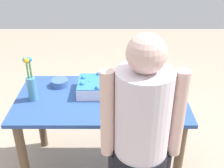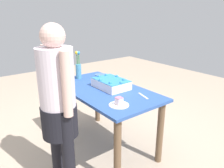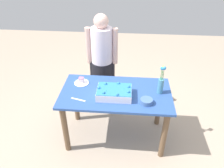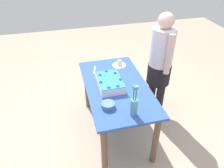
# 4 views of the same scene
# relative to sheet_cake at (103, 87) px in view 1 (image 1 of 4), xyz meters

# --- Properties ---
(ground_plane) EXTENTS (8.00, 8.00, 0.00)m
(ground_plane) POSITION_rel_sheet_cake_xyz_m (-0.01, -0.08, -0.79)
(ground_plane) COLOR tan
(dining_table) EXTENTS (1.34, 0.73, 0.74)m
(dining_table) POSITION_rel_sheet_cake_xyz_m (-0.01, -0.08, -0.19)
(dining_table) COLOR #2E5198
(dining_table) RESTS_ON ground_plane
(sheet_cake) EXTENTS (0.40, 0.28, 0.12)m
(sheet_cake) POSITION_rel_sheet_cake_xyz_m (0.00, 0.00, 0.00)
(sheet_cake) COLOR white
(sheet_cake) RESTS_ON dining_table
(serving_plate_with_slice) EXTENTS (0.19, 0.19, 0.08)m
(serving_plate_with_slice) POSITION_rel_sheet_cake_xyz_m (0.44, -0.24, -0.03)
(serving_plate_with_slice) COLOR white
(serving_plate_with_slice) RESTS_ON dining_table
(cake_knife) EXTENTS (0.18, 0.07, 0.00)m
(cake_knife) POSITION_rel_sheet_cake_xyz_m (0.41, 0.11, -0.05)
(cake_knife) COLOR silver
(cake_knife) RESTS_ON dining_table
(flower_vase) EXTENTS (0.07, 0.07, 0.36)m
(flower_vase) POSITION_rel_sheet_cake_xyz_m (-0.54, -0.11, 0.09)
(flower_vase) COLOR teal
(flower_vase) RESTS_ON dining_table
(fruit_bowl) EXTENTS (0.14, 0.14, 0.06)m
(fruit_bowl) POSITION_rel_sheet_cake_xyz_m (-0.37, 0.11, -0.02)
(fruit_bowl) COLOR #486BA0
(fruit_bowl) RESTS_ON dining_table
(person_standing) EXTENTS (0.45, 0.31, 1.49)m
(person_standing) POSITION_rel_sheet_cake_xyz_m (0.23, -0.74, 0.06)
(person_standing) COLOR black
(person_standing) RESTS_ON ground_plane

